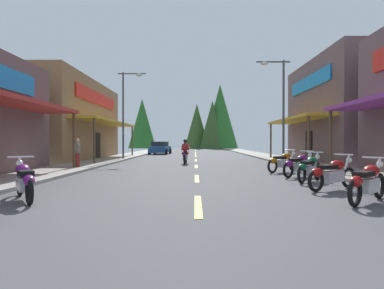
% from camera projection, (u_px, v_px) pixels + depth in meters
% --- Properties ---
extents(ground, '(10.37, 78.74, 0.10)m').
position_uv_depth(ground, '(196.00, 161.00, 23.50)').
color(ground, '#4C4C4F').
extents(sidewalk_left, '(2.56, 78.74, 0.12)m').
position_uv_depth(sidewalk_left, '(110.00, 159.00, 23.56)').
color(sidewalk_left, '#9E9991').
rests_on(sidewalk_left, ground).
extents(sidewalk_right, '(2.56, 78.74, 0.12)m').
position_uv_depth(sidewalk_right, '(282.00, 160.00, 23.43)').
color(sidewalk_right, gray).
rests_on(sidewalk_right, ground).
extents(centerline_dashes, '(0.16, 54.37, 0.01)m').
position_uv_depth(centerline_dashes, '(196.00, 158.00, 26.85)').
color(centerline_dashes, '#E0C64C').
rests_on(centerline_dashes, ground).
extents(storefront_left_far, '(8.86, 13.09, 6.12)m').
position_uv_depth(storefront_left_far, '(53.00, 121.00, 24.61)').
color(storefront_left_far, olive).
rests_on(storefront_left_far, ground).
extents(storefront_right_far, '(9.26, 9.91, 6.94)m').
position_uv_depth(storefront_right_far, '(364.00, 111.00, 21.31)').
color(storefront_right_far, brown).
rests_on(storefront_right_far, ground).
extents(streetlamp_left, '(2.14, 0.30, 6.72)m').
position_uv_depth(streetlamp_left, '(127.00, 104.00, 24.01)').
color(streetlamp_left, '#474C51').
rests_on(streetlamp_left, ground).
extents(streetlamp_right, '(2.14, 0.30, 6.60)m').
position_uv_depth(streetlamp_right, '(279.00, 97.00, 19.98)').
color(streetlamp_right, '#474C51').
rests_on(streetlamp_right, ground).
extents(motorcycle_parked_right_2, '(1.65, 1.51, 1.04)m').
position_uv_depth(motorcycle_parked_right_2, '(367.00, 182.00, 7.17)').
color(motorcycle_parked_right_2, black).
rests_on(motorcycle_parked_right_2, ground).
extents(motorcycle_parked_right_3, '(1.88, 1.20, 1.04)m').
position_uv_depth(motorcycle_parked_right_3, '(332.00, 173.00, 9.06)').
color(motorcycle_parked_right_3, black).
rests_on(motorcycle_parked_right_3, ground).
extents(motorcycle_parked_right_4, '(1.45, 1.71, 1.04)m').
position_uv_depth(motorcycle_parked_right_4, '(310.00, 168.00, 10.99)').
color(motorcycle_parked_right_4, black).
rests_on(motorcycle_parked_right_4, ground).
extents(motorcycle_parked_right_5, '(1.73, 1.42, 1.04)m').
position_uv_depth(motorcycle_parked_right_5, '(299.00, 165.00, 12.50)').
color(motorcycle_parked_right_5, black).
rests_on(motorcycle_parked_right_5, ground).
extents(motorcycle_parked_right_6, '(1.78, 1.36, 1.04)m').
position_uv_depth(motorcycle_parked_right_6, '(283.00, 162.00, 14.34)').
color(motorcycle_parked_right_6, black).
rests_on(motorcycle_parked_right_6, ground).
extents(motorcycle_parked_left_2, '(1.35, 1.78, 1.04)m').
position_uv_depth(motorcycle_parked_left_2, '(24.00, 180.00, 7.46)').
color(motorcycle_parked_left_2, black).
rests_on(motorcycle_parked_left_2, ground).
extents(rider_cruising_lead, '(0.60, 2.14, 1.57)m').
position_uv_depth(rider_cruising_lead, '(185.00, 153.00, 19.86)').
color(rider_cruising_lead, black).
rests_on(rider_cruising_lead, ground).
extents(pedestrian_strolling, '(0.28, 0.57, 1.56)m').
position_uv_depth(pedestrian_strolling, '(78.00, 152.00, 15.98)').
color(pedestrian_strolling, maroon).
rests_on(pedestrian_strolling, ground).
extents(parked_car_curbside, '(2.30, 4.41, 1.40)m').
position_uv_depth(parked_car_curbside, '(160.00, 148.00, 35.19)').
color(parked_car_curbside, '#1E4C8C').
rests_on(parked_car_curbside, ground).
extents(treeline_backdrop, '(23.24, 9.88, 13.03)m').
position_uv_depth(treeline_backdrop, '(198.00, 123.00, 64.96)').
color(treeline_backdrop, '#295B23').
rests_on(treeline_backdrop, ground).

